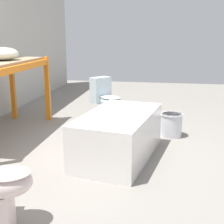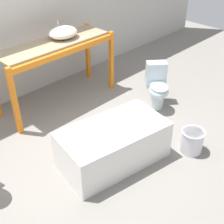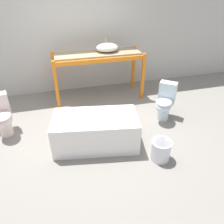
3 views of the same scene
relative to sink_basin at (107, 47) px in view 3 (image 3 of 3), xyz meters
name	(u,v)px [view 3 (image 3 of 3)]	position (x,y,z in m)	size (l,w,h in m)	color
ground_plane	(88,126)	(-0.71, -1.22, -1.19)	(12.00, 12.00, 0.00)	gray
warehouse_wall_rear	(70,25)	(-0.71, 0.63, 0.41)	(10.80, 0.08, 3.20)	beige
shelving_rack	(98,60)	(-0.23, -0.03, -0.27)	(2.05, 0.71, 1.09)	orange
sink_basin	(107,47)	(0.00, 0.00, 0.00)	(0.50, 0.42, 0.27)	silver
bathtub_main	(96,129)	(-0.67, -1.80, -0.87)	(1.52, 0.98, 0.55)	white
toilet_near	(2,116)	(-2.23, -1.05, -0.80)	(0.45, 0.63, 0.75)	silver
toilet_far	(165,102)	(0.84, -1.35, -0.80)	(0.61, 0.64, 0.75)	silver
bucket_white	(161,150)	(0.24, -2.44, -1.01)	(0.33, 0.33, 0.34)	silver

